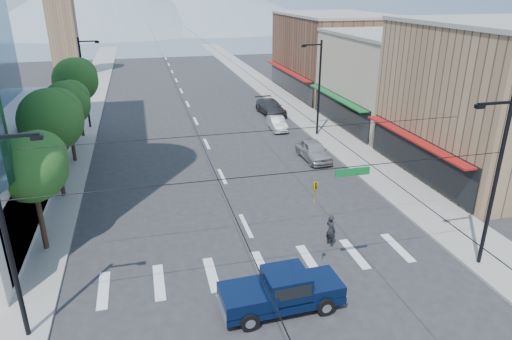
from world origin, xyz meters
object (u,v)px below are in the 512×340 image
at_px(pickup_truck, 281,290).
at_px(parked_car_near, 313,150).
at_px(parked_car_far, 271,107).
at_px(pedestrian, 331,230).
at_px(parked_car_mid, 277,123).

relative_size(pickup_truck, parked_car_near, 1.19).
relative_size(pickup_truck, parked_car_far, 1.01).
height_order(pedestrian, parked_car_near, pedestrian).
relative_size(pedestrian, parked_car_near, 0.39).
xyz_separation_m(pedestrian, parked_car_far, (4.54, 28.04, -0.11)).
bearing_deg(parked_car_mid, parked_car_far, 83.52).
distance_m(pedestrian, parked_car_mid, 22.38).
relative_size(parked_car_near, parked_car_mid, 1.17).
relative_size(parked_car_mid, parked_car_far, 0.72).
bearing_deg(pedestrian, pickup_truck, 116.35).
bearing_deg(parked_car_mid, parked_car_near, -83.85).
xyz_separation_m(pedestrian, parked_car_mid, (3.51, 22.10, -0.25)).
bearing_deg(pickup_truck, pedestrian, 44.54).
bearing_deg(parked_car_mid, pickup_truck, -103.00).
height_order(parked_car_near, parked_car_far, parked_car_far).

